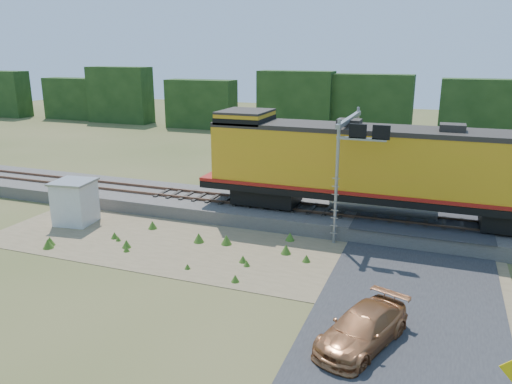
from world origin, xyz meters
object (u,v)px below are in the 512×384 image
at_px(car, 362,328).
at_px(signal_gantry, 352,144).
at_px(locomotive, 380,167).
at_px(shed, 75,202).

bearing_deg(car, signal_gantry, 122.94).
height_order(locomotive, signal_gantry, signal_gantry).
relative_size(locomotive, signal_gantry, 3.22).
height_order(locomotive, car, locomotive).
relative_size(shed, car, 0.59).
bearing_deg(shed, locomotive, 9.30).
distance_m(shed, signal_gantry, 15.99).
xyz_separation_m(locomotive, signal_gantry, (-1.46, -0.64, 1.28)).
bearing_deg(locomotive, signal_gantry, -156.21).
distance_m(locomotive, shed, 17.32).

